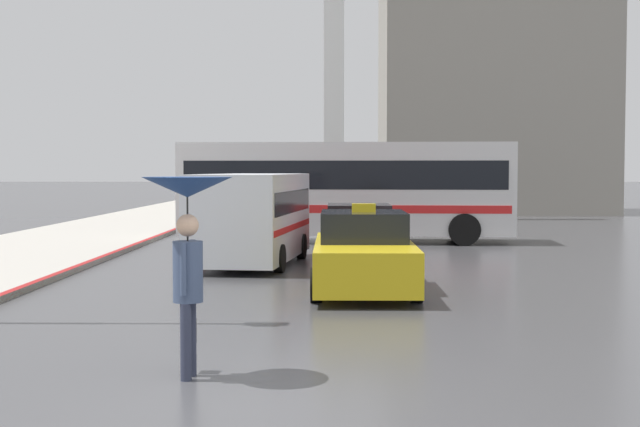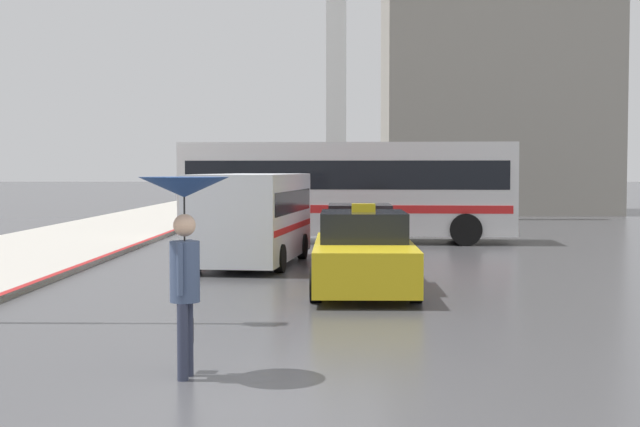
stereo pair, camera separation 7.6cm
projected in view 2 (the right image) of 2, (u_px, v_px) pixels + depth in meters
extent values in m
plane|color=#424244|center=(265.00, 403.00, 8.67)|extent=(300.00, 300.00, 0.00)
cube|color=gold|center=(363.00, 262.00, 16.63)|extent=(1.80, 4.70, 0.76)
cube|color=black|center=(363.00, 226.00, 16.83)|extent=(1.58, 2.12, 0.55)
cylinder|color=black|center=(416.00, 285.00, 15.17)|extent=(0.20, 0.60, 0.60)
cylinder|color=black|center=(316.00, 285.00, 15.21)|extent=(0.20, 0.60, 0.60)
cylinder|color=black|center=(403.00, 266.00, 18.08)|extent=(0.20, 0.60, 0.60)
cylinder|color=black|center=(319.00, 266.00, 18.12)|extent=(0.20, 0.60, 0.60)
cube|color=yellow|center=(363.00, 208.00, 16.58)|extent=(0.44, 0.16, 0.16)
cube|color=#A52D23|center=(360.00, 237.00, 22.59)|extent=(1.80, 4.45, 0.75)
cube|color=black|center=(360.00, 213.00, 22.79)|extent=(1.58, 2.00, 0.46)
cylinder|color=black|center=(397.00, 252.00, 21.21)|extent=(0.20, 0.60, 0.60)
cylinder|color=black|center=(325.00, 252.00, 21.25)|extent=(0.20, 0.60, 0.60)
cylinder|color=black|center=(390.00, 243.00, 23.97)|extent=(0.20, 0.60, 0.60)
cylinder|color=black|center=(327.00, 242.00, 24.00)|extent=(0.20, 0.60, 0.60)
cube|color=silver|center=(252.00, 216.00, 21.19)|extent=(2.60, 5.44, 2.00)
cube|color=black|center=(252.00, 201.00, 21.17)|extent=(2.57, 5.03, 0.52)
cube|color=red|center=(253.00, 227.00, 21.20)|extent=(2.60, 5.24, 0.14)
cylinder|color=black|center=(280.00, 258.00, 19.54)|extent=(0.27, 0.65, 0.63)
cylinder|color=black|center=(196.00, 257.00, 19.80)|extent=(0.27, 0.65, 0.63)
cylinder|color=black|center=(302.00, 246.00, 22.66)|extent=(0.27, 0.65, 0.63)
cylinder|color=black|center=(229.00, 245.00, 22.92)|extent=(0.27, 0.65, 0.63)
cube|color=silver|center=(347.00, 188.00, 27.80)|extent=(10.35, 3.07, 2.82)
cube|color=black|center=(347.00, 175.00, 27.78)|extent=(9.84, 3.06, 0.86)
cube|color=red|center=(347.00, 207.00, 27.83)|extent=(10.05, 3.08, 0.24)
cylinder|color=black|center=(459.00, 225.00, 28.78)|extent=(0.97, 0.33, 0.96)
cylinder|color=black|center=(466.00, 230.00, 26.39)|extent=(0.97, 0.33, 0.96)
cylinder|color=black|center=(248.00, 224.00, 29.31)|extent=(0.97, 0.33, 0.96)
cylinder|color=black|center=(236.00, 229.00, 26.92)|extent=(0.97, 0.33, 0.96)
cylinder|color=#2D3347|center=(183.00, 342.00, 9.58)|extent=(0.13, 0.13, 0.84)
cylinder|color=#2D3347|center=(188.00, 338.00, 9.79)|extent=(0.13, 0.13, 0.84)
cylinder|color=#3D4C6B|center=(185.00, 272.00, 9.65)|extent=(0.35, 0.35, 0.66)
sphere|color=#DBAD89|center=(184.00, 225.00, 9.62)|extent=(0.24, 0.24, 0.24)
cylinder|color=#3D4C6B|center=(180.00, 269.00, 9.44)|extent=(0.08, 0.08, 0.56)
cylinder|color=#3D4C6B|center=(189.00, 265.00, 9.85)|extent=(0.08, 0.08, 0.56)
cone|color=navy|center=(184.00, 187.00, 9.60)|extent=(0.98, 0.98, 0.22)
cylinder|color=black|center=(184.00, 219.00, 9.62)|extent=(0.02, 0.02, 0.68)
cube|color=#262628|center=(187.00, 331.00, 9.97)|extent=(0.12, 0.19, 0.28)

